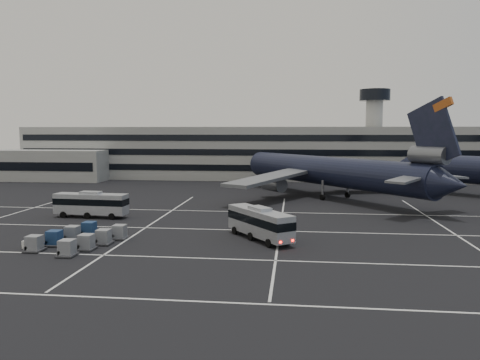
% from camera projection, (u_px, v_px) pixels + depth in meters
% --- Properties ---
extents(ground, '(260.00, 260.00, 0.00)m').
position_uv_depth(ground, '(182.00, 236.00, 58.11)').
color(ground, black).
rests_on(ground, ground).
extents(lane_markings, '(90.00, 55.62, 0.01)m').
position_uv_depth(lane_markings, '(191.00, 234.00, 58.72)').
color(lane_markings, silver).
rests_on(lane_markings, ground).
extents(terminal, '(125.00, 26.00, 24.00)m').
position_uv_depth(terminal, '(233.00, 153.00, 128.01)').
color(terminal, gray).
rests_on(terminal, ground).
extents(hills, '(352.00, 180.00, 44.00)m').
position_uv_depth(hills, '(303.00, 183.00, 225.26)').
color(hills, '#38332B').
rests_on(hills, ground).
extents(trijet_main, '(40.46, 48.71, 18.08)m').
position_uv_depth(trijet_main, '(330.00, 171.00, 90.24)').
color(trijet_main, black).
rests_on(trijet_main, ground).
extents(bus_near, '(8.70, 10.52, 3.94)m').
position_uv_depth(bus_near, '(260.00, 222.00, 55.88)').
color(bus_near, '#929399').
rests_on(bus_near, ground).
extents(bus_far, '(11.27, 3.39, 3.93)m').
position_uv_depth(bus_far, '(91.00, 203.00, 70.18)').
color(bus_far, '#929399').
rests_on(bus_far, ground).
extents(tug_a, '(1.59, 2.28, 1.35)m').
position_uv_depth(tug_a, '(32.00, 243.00, 51.91)').
color(tug_a, silver).
rests_on(tug_a, ground).
extents(uld_cluster, '(9.34, 11.94, 1.73)m').
position_uv_depth(uld_cluster, '(79.00, 238.00, 53.23)').
color(uld_cluster, '#2D2D30').
rests_on(uld_cluster, ground).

